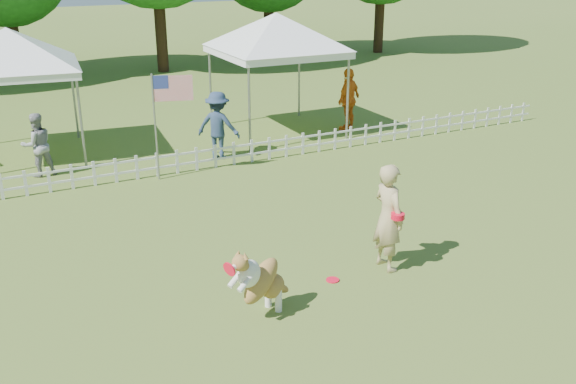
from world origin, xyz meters
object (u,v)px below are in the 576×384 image
object	(u,v)px
dog	(262,280)
frisbee_on_turf	(333,280)
canopy_tent_right	(277,75)
flag_pole	(155,128)
spectator_c	(349,99)
spectator_a	(37,145)
spectator_b	(218,125)
handler	(388,217)
canopy_tent_left	(16,96)

from	to	relation	value
dog	frisbee_on_turf	world-z (taller)	dog
dog	canopy_tent_right	world-z (taller)	canopy_tent_right
flag_pole	frisbee_on_turf	bearing A→B (deg)	-63.71
canopy_tent_right	spectator_c	size ratio (longest dim) A/B	1.82
flag_pole	spectator_c	xyz separation A→B (m)	(6.45, 1.85, -0.33)
spectator_a	spectator_b	bearing A→B (deg)	161.97
flag_pole	spectator_b	size ratio (longest dim) A/B	1.44
handler	dog	world-z (taller)	handler
frisbee_on_turf	canopy_tent_right	bearing A→B (deg)	69.93
spectator_c	spectator_b	bearing A→B (deg)	-17.33
dog	spectator_b	size ratio (longest dim) A/B	0.67
handler	canopy_tent_left	world-z (taller)	canopy_tent_left
spectator_b	spectator_a	bearing A→B (deg)	32.60
canopy_tent_left	flag_pole	size ratio (longest dim) A/B	1.30
frisbee_on_turf	spectator_c	size ratio (longest dim) A/B	0.12
dog	flag_pole	world-z (taller)	flag_pole
dog	frisbee_on_turf	size ratio (longest dim) A/B	5.42
canopy_tent_left	spectator_b	world-z (taller)	canopy_tent_left
frisbee_on_turf	canopy_tent_right	distance (m)	9.55
frisbee_on_turf	spectator_a	bearing A→B (deg)	115.12
canopy_tent_left	frisbee_on_turf	bearing A→B (deg)	-62.12
dog	canopy_tent_right	bearing A→B (deg)	40.33
dog	canopy_tent_left	xyz separation A→B (m)	(-2.37, 10.07, 1.06)
dog	spectator_c	distance (m)	10.92
handler	spectator_c	xyz separation A→B (m)	(4.22, 8.09, 0.00)
frisbee_on_turf	spectator_a	distance (m)	8.67
frisbee_on_turf	spectator_b	distance (m)	7.29
handler	spectator_c	size ratio (longest dim) A/B	1.00
handler	spectator_b	xyz separation A→B (m)	(-0.33, 7.20, -0.06)
canopy_tent_left	canopy_tent_right	xyz separation A→B (m)	(7.10, -0.78, 0.07)
frisbee_on_turf	canopy_tent_left	distance (m)	10.49
spectator_a	spectator_c	world-z (taller)	spectator_c
handler	spectator_a	size ratio (longest dim) A/B	1.21
canopy_tent_left	spectator_b	xyz separation A→B (m)	(4.61, -2.41, -0.77)
canopy_tent_right	flag_pole	bearing A→B (deg)	-149.10
canopy_tent_right	spectator_b	xyz separation A→B (m)	(-2.49, -1.63, -0.83)
dog	flag_pole	xyz separation A→B (m)	(0.33, 6.71, 0.68)
flag_pole	spectator_c	bearing A→B (deg)	31.68
dog	canopy_tent_left	world-z (taller)	canopy_tent_left
flag_pole	canopy_tent_right	bearing A→B (deg)	46.15
flag_pole	dog	bearing A→B (deg)	-77.12
spectator_a	handler	bearing A→B (deg)	111.15
handler	flag_pole	size ratio (longest dim) A/B	0.74
dog	frisbee_on_turf	bearing A→B (deg)	-5.63
spectator_a	flag_pole	bearing A→B (deg)	137.70
handler	spectator_c	world-z (taller)	spectator_c
handler	canopy_tent_left	distance (m)	10.82
canopy_tent_left	spectator_a	xyz separation A→B (m)	(0.21, -1.79, -0.87)
handler	canopy_tent_left	bearing A→B (deg)	25.72
handler	dog	distance (m)	2.63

